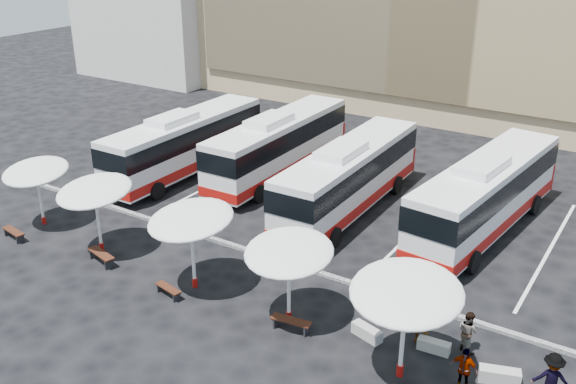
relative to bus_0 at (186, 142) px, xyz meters
The scene contains 23 objects.
ground 10.90m from the bus_0, 38.05° to the right, with size 120.00×120.00×0.00m, color black.
curb_divider 10.59m from the bus_0, 35.88° to the right, with size 34.00×0.25×0.15m, color black.
bay_lines 8.77m from the bus_0, ahead, with size 24.15×12.00×0.01m.
bus_0 is the anchor object (origin of this frame).
bus_1 5.49m from the bus_0, 29.01° to the left, with size 2.93×11.99×3.79m.
bus_2 10.62m from the bus_0, ahead, with size 3.00×12.06×3.81m.
bus_3 17.30m from the bus_0, ahead, with size 3.86×12.51×3.91m.
sunshade_0 9.35m from the bus_0, 98.71° to the right, with size 3.67×3.70×3.27m.
sunshade_1 10.17m from the bus_0, 71.81° to the right, with size 3.67×3.71×3.48m.
sunshade_2 13.17m from the bus_0, 47.89° to the right, with size 4.43×4.46×3.61m.
sunshade_3 16.53m from the bus_0, 35.92° to the right, with size 3.51×3.55×3.43m.
sunshade_4 20.96m from the bus_0, 29.70° to the right, with size 4.13×4.17×3.78m.
wood_bench_0 11.23m from the bus_0, 96.20° to the right, with size 1.51×0.62×0.45m.
wood_bench_1 11.29m from the bus_0, 68.76° to the right, with size 1.72×0.82×0.51m.
wood_bench_2 13.79m from the bus_0, 52.37° to the right, with size 1.37×0.61×0.41m.
wood_bench_3 17.19m from the bus_0, 36.47° to the right, with size 1.58×0.61×0.47m.
conc_bench_0 18.74m from the bus_0, 29.04° to the right, with size 1.20×0.40×0.45m, color #989892.
conc_bench_1 20.58m from the bus_0, 24.53° to the right, with size 1.13×0.38×0.43m, color #989892.
conc_bench_2 22.92m from the bus_0, 22.94° to the right, with size 1.32×0.44×0.49m, color #989892.
passenger_0 19.90m from the bus_0, 24.51° to the right, with size 0.68×0.45×1.87m, color black.
passenger_1 21.15m from the bus_0, 21.88° to the right, with size 0.76×0.59×1.56m, color black.
passenger_2 22.44m from the bus_0, 26.16° to the right, with size 0.91×0.38×1.55m, color black.
passenger_3 24.34m from the bus_0, 21.72° to the right, with size 1.14×0.66×1.77m, color black.
Camera 1 is at (15.87, -20.27, 14.02)m, focal length 40.00 mm.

